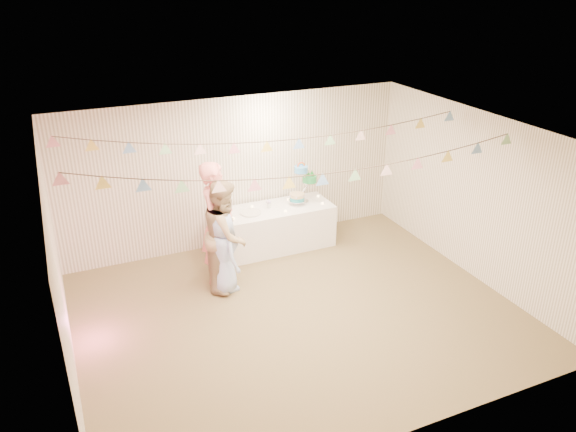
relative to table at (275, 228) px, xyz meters
name	(u,v)px	position (x,y,z in m)	size (l,w,h in m)	color
floor	(298,313)	(-0.50, -2.03, -0.37)	(6.00, 6.00, 0.00)	brown
ceiling	(299,136)	(-0.50, -2.03, 2.23)	(6.00, 6.00, 0.00)	silver
back_wall	(237,173)	(-0.50, 0.47, 0.93)	(6.00, 6.00, 0.00)	white
front_wall	(408,334)	(-0.50, -4.53, 0.93)	(6.00, 6.00, 0.00)	white
left_wall	(58,277)	(-3.50, -2.03, 0.93)	(5.00, 5.00, 0.00)	white
right_wall	(477,196)	(2.50, -2.03, 0.93)	(5.00, 5.00, 0.00)	white
table	(275,228)	(0.00, 0.00, 0.00)	(1.98, 0.79, 0.74)	white
cake_stand	(303,183)	(0.55, 0.05, 0.72)	(0.62, 0.36, 0.69)	silver
cake_bottom	(297,199)	(0.40, -0.01, 0.46)	(0.31, 0.31, 0.15)	teal
cake_middle	(310,179)	(0.73, 0.14, 0.73)	(0.27, 0.27, 0.22)	#1F9242
cake_top_tier	(301,169)	(0.49, 0.02, 1.00)	(0.25, 0.25, 0.19)	#4496D8
platter	(251,213)	(-0.46, -0.05, 0.39)	(0.35, 0.35, 0.02)	white
posy	(269,203)	(-0.09, 0.05, 0.45)	(0.12, 0.12, 0.14)	white
person_adult_a	(217,223)	(-1.22, -0.65, 0.59)	(0.71, 0.46, 1.93)	#F78681
person_adult_b	(226,235)	(-1.16, -0.88, 0.49)	(0.83, 0.65, 1.72)	tan
person_child	(224,253)	(-1.24, -1.00, 0.25)	(0.61, 0.40, 1.25)	#B4CAFF
bunting_back	(267,133)	(-0.50, -0.93, 1.98)	(5.60, 1.10, 0.40)	pink
bunting_front	(306,162)	(-0.50, -2.23, 1.95)	(5.60, 0.90, 0.36)	#72A5E5
tealight_0	(233,218)	(-0.80, -0.15, 0.39)	(0.04, 0.04, 0.03)	#FFD88C
tealight_1	(252,206)	(-0.35, 0.18, 0.39)	(0.04, 0.04, 0.03)	#FFD88C
tealight_2	(285,211)	(0.10, -0.22, 0.39)	(0.04, 0.04, 0.03)	#FFD88C
tealight_3	(288,199)	(0.35, 0.22, 0.39)	(0.04, 0.04, 0.03)	#FFD88C
tealight_4	(323,203)	(0.82, -0.18, 0.39)	(0.04, 0.04, 0.03)	#FFD88C
tealight_5	(318,196)	(0.90, 0.15, 0.39)	(0.04, 0.04, 0.03)	#FFD88C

